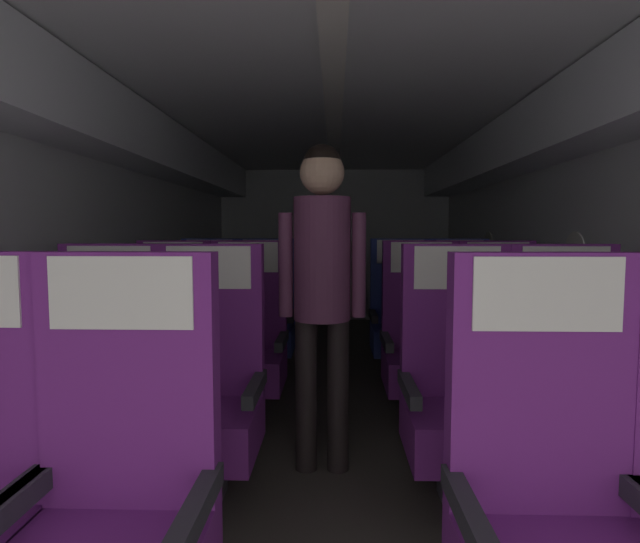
% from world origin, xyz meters
% --- Properties ---
extents(ground, '(3.36, 7.63, 0.02)m').
position_xyz_m(ground, '(0.00, 3.62, -0.01)').
color(ground, '#3D3833').
extents(fuselage_shell, '(3.24, 7.28, 2.10)m').
position_xyz_m(fuselage_shell, '(0.00, 3.86, 1.52)').
color(fuselage_shell, silver).
rests_on(fuselage_shell, ground).
extents(seat_a_left_aisle, '(0.52, 0.49, 1.15)m').
position_xyz_m(seat_a_left_aisle, '(-0.57, 1.63, 0.47)').
color(seat_a_left_aisle, '#38383D').
rests_on(seat_a_left_aisle, ground).
extents(seat_a_right_window, '(0.52, 0.49, 1.15)m').
position_xyz_m(seat_a_right_window, '(0.58, 1.64, 0.47)').
color(seat_a_right_window, '#38383D').
rests_on(seat_a_right_window, ground).
extents(seat_b_left_window, '(0.52, 0.49, 1.15)m').
position_xyz_m(seat_b_left_window, '(-1.06, 2.63, 0.47)').
color(seat_b_left_window, '#38383D').
rests_on(seat_b_left_window, ground).
extents(seat_b_left_aisle, '(0.52, 0.49, 1.15)m').
position_xyz_m(seat_b_left_aisle, '(-0.58, 2.61, 0.47)').
color(seat_b_left_aisle, '#38383D').
rests_on(seat_b_left_aisle, ground).
extents(seat_b_right_aisle, '(0.52, 0.49, 1.15)m').
position_xyz_m(seat_b_right_aisle, '(1.07, 2.62, 0.47)').
color(seat_b_right_aisle, '#38383D').
rests_on(seat_b_right_aisle, ground).
extents(seat_b_right_window, '(0.52, 0.49, 1.15)m').
position_xyz_m(seat_b_right_window, '(0.58, 2.63, 0.47)').
color(seat_b_right_window, '#38383D').
rests_on(seat_b_right_window, ground).
extents(seat_c_left_window, '(0.52, 0.49, 1.15)m').
position_xyz_m(seat_c_left_window, '(-1.06, 3.59, 0.47)').
color(seat_c_left_window, '#38383D').
rests_on(seat_c_left_window, ground).
extents(seat_c_left_aisle, '(0.52, 0.49, 1.15)m').
position_xyz_m(seat_c_left_aisle, '(-0.56, 3.59, 0.47)').
color(seat_c_left_aisle, '#38383D').
rests_on(seat_c_left_aisle, ground).
extents(seat_c_right_aisle, '(0.52, 0.49, 1.15)m').
position_xyz_m(seat_c_right_aisle, '(1.07, 3.59, 0.47)').
color(seat_c_right_aisle, '#38383D').
rests_on(seat_c_right_aisle, ground).
extents(seat_c_right_window, '(0.52, 0.49, 1.15)m').
position_xyz_m(seat_c_right_window, '(0.58, 3.60, 0.47)').
color(seat_c_right_window, '#38383D').
rests_on(seat_c_right_window, ground).
extents(seat_d_left_window, '(0.52, 0.49, 1.15)m').
position_xyz_m(seat_d_left_window, '(-1.06, 4.57, 0.47)').
color(seat_d_left_window, '#38383D').
rests_on(seat_d_left_window, ground).
extents(seat_d_left_aisle, '(0.52, 0.49, 1.15)m').
position_xyz_m(seat_d_left_aisle, '(-0.58, 4.56, 0.47)').
color(seat_d_left_aisle, '#38383D').
rests_on(seat_d_left_aisle, ground).
extents(seat_d_right_aisle, '(0.52, 0.49, 1.15)m').
position_xyz_m(seat_d_right_aisle, '(1.06, 4.57, 0.47)').
color(seat_d_right_aisle, '#38383D').
rests_on(seat_d_right_aisle, ground).
extents(seat_d_right_window, '(0.52, 0.49, 1.15)m').
position_xyz_m(seat_d_right_window, '(0.56, 4.57, 0.47)').
color(seat_d_right_window, '#38383D').
rests_on(seat_d_right_window, ground).
extents(flight_attendant, '(0.43, 0.28, 1.63)m').
position_xyz_m(flight_attendant, '(-0.05, 2.84, 1.01)').
color(flight_attendant, black).
rests_on(flight_attendant, ground).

